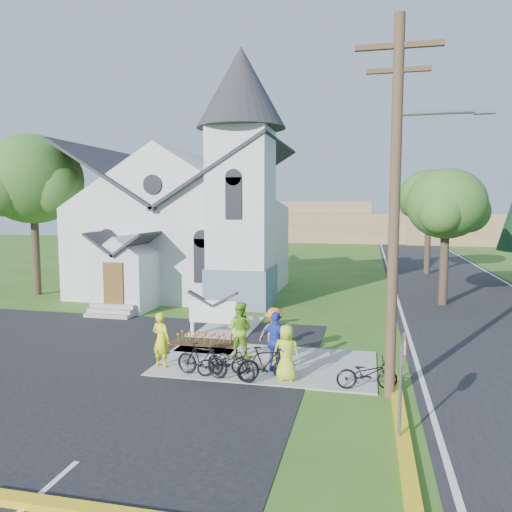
% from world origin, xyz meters
% --- Properties ---
extents(ground, '(120.00, 120.00, 0.00)m').
position_xyz_m(ground, '(0.00, 0.00, 0.00)').
color(ground, '#325E1B').
rests_on(ground, ground).
extents(road, '(8.00, 90.00, 0.02)m').
position_xyz_m(road, '(10.00, 15.00, 0.01)').
color(road, black).
rests_on(road, ground).
extents(sidewalk, '(7.00, 4.00, 0.05)m').
position_xyz_m(sidewalk, '(1.50, 0.50, 0.03)').
color(sidewalk, '#A69E96').
rests_on(sidewalk, ground).
extents(church, '(12.35, 12.00, 13.00)m').
position_xyz_m(church, '(-5.48, 12.48, 5.25)').
color(church, silver).
rests_on(church, ground).
extents(church_sign, '(2.20, 0.40, 1.70)m').
position_xyz_m(church_sign, '(-1.20, 3.20, 1.03)').
color(church_sign, '#A69E96').
rests_on(church_sign, ground).
extents(flower_bed, '(2.60, 1.10, 0.07)m').
position_xyz_m(flower_bed, '(-1.20, 2.30, 0.04)').
color(flower_bed, '#341C0E').
rests_on(flower_bed, ground).
extents(utility_pole, '(3.45, 0.28, 10.00)m').
position_xyz_m(utility_pole, '(5.36, -1.50, 5.40)').
color(utility_pole, '#4A3825').
rests_on(utility_pole, ground).
extents(stop_sign, '(0.11, 0.76, 2.48)m').
position_xyz_m(stop_sign, '(5.43, -4.20, 1.78)').
color(stop_sign, gray).
rests_on(stop_sign, ground).
extents(tree_lot_corner, '(5.60, 5.60, 9.15)m').
position_xyz_m(tree_lot_corner, '(-14.00, 10.00, 6.60)').
color(tree_lot_corner, '#382A1E').
rests_on(tree_lot_corner, ground).
extents(tree_road_near, '(4.00, 4.00, 7.05)m').
position_xyz_m(tree_road_near, '(8.50, 12.00, 5.21)').
color(tree_road_near, '#382A1E').
rests_on(tree_road_near, ground).
extents(tree_road_mid, '(4.40, 4.40, 7.80)m').
position_xyz_m(tree_road_mid, '(9.00, 24.00, 5.78)').
color(tree_road_mid, '#382A1E').
rests_on(tree_road_mid, ground).
extents(distant_hills, '(61.00, 10.00, 5.60)m').
position_xyz_m(distant_hills, '(3.36, 56.33, 2.17)').
color(distant_hills, '#876B4B').
rests_on(distant_hills, ground).
extents(cyclist_0, '(0.73, 0.57, 1.76)m').
position_xyz_m(cyclist_0, '(-1.70, -0.64, 0.93)').
color(cyclist_0, yellow).
rests_on(cyclist_0, sidewalk).
extents(bike_0, '(1.92, 1.33, 0.95)m').
position_xyz_m(bike_0, '(0.75, -1.20, 0.53)').
color(bike_0, black).
rests_on(bike_0, sidewalk).
extents(cyclist_1, '(1.03, 0.86, 1.90)m').
position_xyz_m(cyclist_1, '(0.49, 0.87, 1.00)').
color(cyclist_1, '#71BB23').
rests_on(cyclist_1, sidewalk).
extents(bike_1, '(1.78, 0.81, 1.03)m').
position_xyz_m(bike_1, '(-0.14, -1.20, 0.57)').
color(bike_1, black).
rests_on(bike_1, sidewalk).
extents(cyclist_2, '(1.20, 0.84, 1.89)m').
position_xyz_m(cyclist_2, '(1.95, -0.34, 0.99)').
color(cyclist_2, '#2541BB').
rests_on(cyclist_2, sidewalk).
extents(bike_2, '(1.66, 1.15, 0.82)m').
position_xyz_m(bike_2, '(0.44, -0.98, 0.46)').
color(bike_2, black).
rests_on(bike_2, sidewalk).
extents(cyclist_3, '(1.30, 1.00, 1.78)m').
position_xyz_m(cyclist_3, '(1.70, 0.72, 0.94)').
color(cyclist_3, orange).
rests_on(cyclist_3, sidewalk).
extents(bike_3, '(1.80, 1.16, 1.05)m').
position_xyz_m(bike_3, '(1.82, -1.20, 0.58)').
color(bike_3, black).
rests_on(bike_3, sidewalk).
extents(cyclist_4, '(0.84, 0.57, 1.66)m').
position_xyz_m(cyclist_4, '(2.38, -0.98, 0.88)').
color(cyclist_4, '#B8D828').
rests_on(cyclist_4, sidewalk).
extents(bike_4, '(1.79, 0.91, 0.90)m').
position_xyz_m(bike_4, '(4.70, -1.20, 0.50)').
color(bike_4, black).
rests_on(bike_4, sidewalk).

